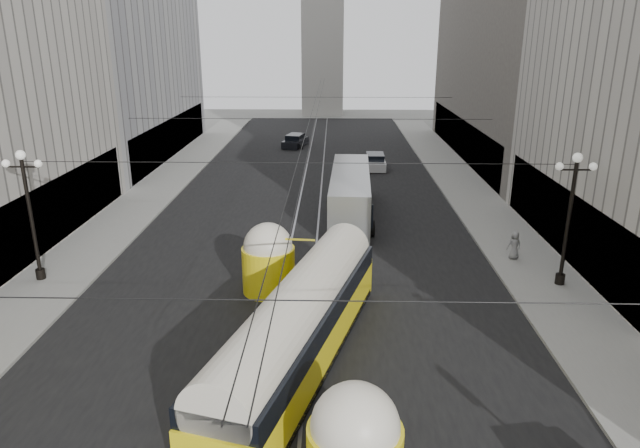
{
  "coord_description": "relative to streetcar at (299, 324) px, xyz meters",
  "views": [
    {
      "loc": [
        1.7,
        -7.31,
        11.57
      ],
      "look_at": [
        1.15,
        15.25,
        4.01
      ],
      "focal_mm": 32.0,
      "sensor_mm": 36.0,
      "label": 1
    }
  ],
  "objects": [
    {
      "name": "rail_left",
      "position": [
        -1.25,
        21.62,
        -1.67
      ],
      "size": [
        0.12,
        85.0,
        0.04
      ],
      "primitive_type": "cube",
      "color": "gray",
      "rests_on": "ground"
    },
    {
      "name": "sedan_dark_far",
      "position": [
        -2.91,
        42.45,
        -1.06
      ],
      "size": [
        2.76,
        4.57,
        1.35
      ],
      "color": "black",
      "rests_on": "ground"
    },
    {
      "name": "city_bus",
      "position": [
        2.31,
        18.03,
        -0.03
      ],
      "size": [
        2.89,
        11.83,
        2.99
      ],
      "color": "#AEB1B3",
      "rests_on": "ground"
    },
    {
      "name": "lamppost_right_mid",
      "position": [
        12.1,
        7.12,
        2.08
      ],
      "size": [
        1.86,
        0.44,
        6.37
      ],
      "color": "black",
      "rests_on": "sidewalk_right"
    },
    {
      "name": "distant_tower",
      "position": [
        -0.5,
        69.12,
        13.3
      ],
      "size": [
        6.0,
        6.0,
        31.36
      ],
      "color": "#B2AFA8",
      "rests_on": "ground"
    },
    {
      "name": "sidewalk_right",
      "position": [
        11.5,
        25.12,
        -1.59
      ],
      "size": [
        4.0,
        72.0,
        0.15
      ],
      "primitive_type": "cube",
      "color": "gray",
      "rests_on": "ground"
    },
    {
      "name": "rail_right",
      "position": [
        0.25,
        21.62,
        -1.67
      ],
      "size": [
        0.12,
        85.0,
        0.04
      ],
      "primitive_type": "cube",
      "color": "gray",
      "rests_on": "ground"
    },
    {
      "name": "pedestrian_sidewalk_right",
      "position": [
        10.83,
        10.33,
        -0.76
      ],
      "size": [
        0.81,
        0.58,
        1.52
      ],
      "primitive_type": "imported",
      "rotation": [
        0.0,
        0.0,
        3.32
      ],
      "color": "gray",
      "rests_on": "sidewalk_right"
    },
    {
      "name": "streetcar",
      "position": [
        0.0,
        0.0,
        0.0
      ],
      "size": [
        6.05,
        15.09,
        3.41
      ],
      "color": "yellow",
      "rests_on": "ground"
    },
    {
      "name": "catenary",
      "position": [
        -0.38,
        20.62,
        4.22
      ],
      "size": [
        25.0,
        72.0,
        0.23
      ],
      "color": "black",
      "rests_on": "ground"
    },
    {
      "name": "lamppost_left_mid",
      "position": [
        -13.1,
        7.12,
        2.08
      ],
      "size": [
        1.86,
        0.44,
        6.37
      ],
      "color": "black",
      "rests_on": "sidewalk_left"
    },
    {
      "name": "road",
      "position": [
        -0.5,
        21.62,
        -1.67
      ],
      "size": [
        20.0,
        85.0,
        0.02
      ],
      "primitive_type": "cube",
      "color": "black",
      "rests_on": "ground"
    },
    {
      "name": "sidewalk_left",
      "position": [
        -12.5,
        25.12,
        -1.59
      ],
      "size": [
        4.0,
        72.0,
        0.15
      ],
      "primitive_type": "cube",
      "color": "gray",
      "rests_on": "ground"
    },
    {
      "name": "sedan_white_far",
      "position": [
        4.93,
        32.27,
        -1.06
      ],
      "size": [
        1.81,
        4.27,
        1.34
      ],
      "color": "silver",
      "rests_on": "ground"
    },
    {
      "name": "building_left_far",
      "position": [
        -20.49,
        37.12,
        12.64
      ],
      "size": [
        12.6,
        28.6,
        28.6
      ],
      "color": "#999999",
      "rests_on": "ground"
    }
  ]
}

